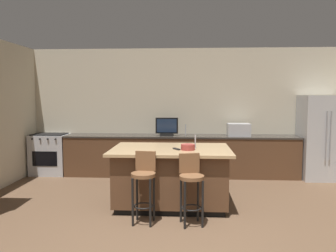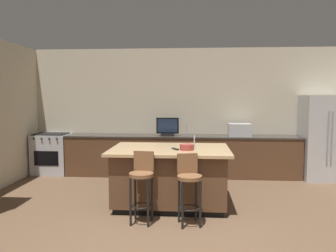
# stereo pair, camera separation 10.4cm
# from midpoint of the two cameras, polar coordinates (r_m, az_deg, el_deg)

# --- Properties ---
(wall_back) EXTENTS (7.34, 0.12, 2.83)m
(wall_back) POSITION_cam_midpoint_polar(r_m,az_deg,el_deg) (7.75, 2.95, 2.52)
(wall_back) COLOR beige
(wall_back) RESTS_ON ground_plane
(counter_back) EXTENTS (5.10, 0.62, 0.90)m
(counter_back) POSITION_cam_midpoint_polar(r_m,az_deg,el_deg) (7.48, 2.69, -5.03)
(counter_back) COLOR brown
(counter_back) RESTS_ON ground_plane
(kitchen_island) EXTENTS (1.89, 1.28, 0.93)m
(kitchen_island) POSITION_cam_midpoint_polar(r_m,az_deg,el_deg) (5.50, 0.88, -8.48)
(kitchen_island) COLOR black
(kitchen_island) RESTS_ON ground_plane
(refrigerator) EXTENTS (0.82, 0.79, 1.78)m
(refrigerator) POSITION_cam_midpoint_polar(r_m,az_deg,el_deg) (7.84, 24.96, -1.80)
(refrigerator) COLOR #B7BABF
(refrigerator) RESTS_ON ground_plane
(range_oven) EXTENTS (0.78, 0.63, 0.92)m
(range_oven) POSITION_cam_midpoint_polar(r_m,az_deg,el_deg) (8.11, -18.70, -4.45)
(range_oven) COLOR #B7BABF
(range_oven) RESTS_ON ground_plane
(microwave) EXTENTS (0.48, 0.36, 0.27)m
(microwave) POSITION_cam_midpoint_polar(r_m,az_deg,el_deg) (7.47, 12.40, -0.64)
(microwave) COLOR #B7BABF
(microwave) RESTS_ON counter_back
(tv_monitor) EXTENTS (0.49, 0.16, 0.40)m
(tv_monitor) POSITION_cam_midpoint_polar(r_m,az_deg,el_deg) (7.35, 0.33, -0.24)
(tv_monitor) COLOR black
(tv_monitor) RESTS_ON counter_back
(sink_faucet_back) EXTENTS (0.02, 0.02, 0.24)m
(sink_faucet_back) POSITION_cam_midpoint_polar(r_m,az_deg,el_deg) (7.49, 3.55, -0.63)
(sink_faucet_back) COLOR #B2B2B7
(sink_faucet_back) RESTS_ON counter_back
(sink_faucet_island) EXTENTS (0.02, 0.02, 0.22)m
(sink_faucet_island) POSITION_cam_midpoint_polar(r_m,az_deg,el_deg) (5.39, 5.03, -2.65)
(sink_faucet_island) COLOR #B2B2B7
(sink_faucet_island) RESTS_ON kitchen_island
(bar_stool_left) EXTENTS (0.34, 0.35, 0.99)m
(bar_stool_left) POSITION_cam_midpoint_polar(r_m,az_deg,el_deg) (4.76, -3.80, -9.17)
(bar_stool_left) COLOR brown
(bar_stool_left) RESTS_ON ground_plane
(bar_stool_right) EXTENTS (0.35, 0.37, 0.97)m
(bar_stool_right) POSITION_cam_midpoint_polar(r_m,az_deg,el_deg) (4.70, 4.22, -9.55)
(bar_stool_right) COLOR brown
(bar_stool_right) RESTS_ON ground_plane
(fruit_bowl) EXTENTS (0.22, 0.22, 0.09)m
(fruit_bowl) POSITION_cam_midpoint_polar(r_m,az_deg,el_deg) (5.24, 3.76, -3.59)
(fruit_bowl) COLOR #993833
(fruit_bowl) RESTS_ON kitchen_island
(cell_phone) EXTENTS (0.13, 0.17, 0.01)m
(cell_phone) POSITION_cam_midpoint_polar(r_m,az_deg,el_deg) (5.38, 4.03, -3.80)
(cell_phone) COLOR black
(cell_phone) RESTS_ON kitchen_island
(tv_remote) EXTENTS (0.13, 0.17, 0.02)m
(tv_remote) POSITION_cam_midpoint_polar(r_m,az_deg,el_deg) (5.28, 1.82, -3.90)
(tv_remote) COLOR black
(tv_remote) RESTS_ON kitchen_island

